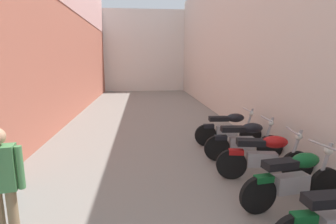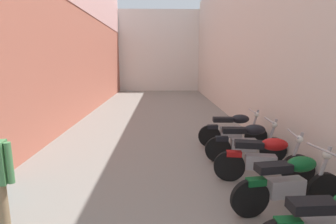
# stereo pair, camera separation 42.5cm
# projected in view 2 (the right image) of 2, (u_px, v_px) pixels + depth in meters

# --- Properties ---
(ground_plane) EXTENTS (37.89, 37.89, 0.00)m
(ground_plane) POSITION_uv_depth(u_px,v_px,m) (156.00, 140.00, 7.75)
(ground_plane) COLOR gray
(building_left) EXTENTS (0.45, 21.89, 7.74)m
(building_left) POSITION_uv_depth(u_px,v_px,m) (60.00, 12.00, 8.83)
(building_left) COLOR #B76651
(building_left) RESTS_ON ground
(building_right) EXTENTS (0.45, 21.89, 6.51)m
(building_right) POSITION_uv_depth(u_px,v_px,m) (249.00, 33.00, 9.16)
(building_right) COLOR beige
(building_right) RESTS_ON ground
(building_far_end) EXTENTS (9.06, 2.00, 6.04)m
(building_far_end) POSITION_uv_depth(u_px,v_px,m) (159.00, 51.00, 20.84)
(building_far_end) COLOR silver
(building_far_end) RESTS_ON ground
(motorcycle_fifth) EXTENTS (1.84, 0.58, 1.04)m
(motorcycle_fifth) POSITION_uv_depth(u_px,v_px,m) (289.00, 182.00, 3.98)
(motorcycle_fifth) COLOR black
(motorcycle_fifth) RESTS_ON ground
(motorcycle_sixth) EXTENTS (1.84, 0.58, 1.04)m
(motorcycle_sixth) POSITION_uv_depth(u_px,v_px,m) (264.00, 158.00, 4.96)
(motorcycle_sixth) COLOR black
(motorcycle_sixth) RESTS_ON ground
(motorcycle_seventh) EXTENTS (1.85, 0.58, 1.04)m
(motorcycle_seventh) POSITION_uv_depth(u_px,v_px,m) (246.00, 141.00, 5.99)
(motorcycle_seventh) COLOR black
(motorcycle_seventh) RESTS_ON ground
(motorcycle_eighth) EXTENTS (1.85, 0.58, 1.04)m
(motorcycle_eighth) POSITION_uv_depth(u_px,v_px,m) (233.00, 129.00, 7.07)
(motorcycle_eighth) COLOR black
(motorcycle_eighth) RESTS_ON ground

